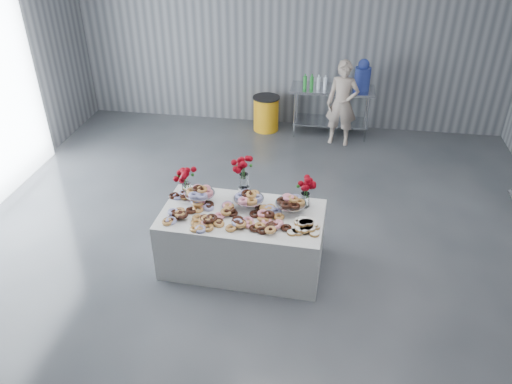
% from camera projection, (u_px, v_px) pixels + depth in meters
% --- Properties ---
extents(ground, '(9.00, 9.00, 0.00)m').
position_uv_depth(ground, '(251.00, 270.00, 6.11)').
color(ground, '#37393E').
rests_on(ground, ground).
extents(room_walls, '(8.04, 9.04, 4.02)m').
position_uv_depth(room_walls, '(223.00, 53.00, 4.82)').
color(room_walls, slate).
rests_on(room_walls, ground).
extents(display_table, '(1.93, 1.07, 0.75)m').
position_uv_depth(display_table, '(242.00, 239.00, 6.02)').
color(display_table, white).
rests_on(display_table, ground).
extents(prep_table, '(1.50, 0.60, 0.90)m').
position_uv_depth(prep_table, '(332.00, 103.00, 9.12)').
color(prep_table, silver).
rests_on(prep_table, ground).
extents(donut_mounds, '(1.83, 0.86, 0.09)m').
position_uv_depth(donut_mounds, '(241.00, 213.00, 5.76)').
color(donut_mounds, '#BB8044').
rests_on(donut_mounds, display_table).
extents(cake_stand_left, '(0.36, 0.36, 0.17)m').
position_uv_depth(cake_stand_left, '(200.00, 192.00, 5.97)').
color(cake_stand_left, silver).
rests_on(cake_stand_left, display_table).
extents(cake_stand_mid, '(0.36, 0.36, 0.17)m').
position_uv_depth(cake_stand_mid, '(249.00, 197.00, 5.87)').
color(cake_stand_mid, silver).
rests_on(cake_stand_mid, display_table).
extents(cake_stand_right, '(0.36, 0.36, 0.17)m').
position_uv_depth(cake_stand_right, '(291.00, 202.00, 5.78)').
color(cake_stand_right, silver).
rests_on(cake_stand_right, display_table).
extents(danish_pile, '(0.48, 0.48, 0.11)m').
position_uv_depth(danish_pile, '(305.00, 224.00, 5.55)').
color(danish_pile, white).
rests_on(danish_pile, display_table).
extents(bouquet_left, '(0.26, 0.26, 0.42)m').
position_uv_depth(bouquet_left, '(185.00, 175.00, 6.00)').
color(bouquet_left, white).
rests_on(bouquet_left, display_table).
extents(bouquet_right, '(0.26, 0.26, 0.42)m').
position_uv_depth(bouquet_right, '(306.00, 185.00, 5.80)').
color(bouquet_right, white).
rests_on(bouquet_right, display_table).
extents(bouquet_center, '(0.26, 0.26, 0.57)m').
position_uv_depth(bouquet_center, '(244.00, 171.00, 5.92)').
color(bouquet_center, silver).
rests_on(bouquet_center, display_table).
extents(water_jug, '(0.28, 0.28, 0.55)m').
position_uv_depth(water_jug, '(363.00, 76.00, 8.77)').
color(water_jug, blue).
rests_on(water_jug, prep_table).
extents(drink_bottles, '(0.54, 0.08, 0.27)m').
position_uv_depth(drink_bottles, '(315.00, 82.00, 8.86)').
color(drink_bottles, '#268C33').
rests_on(drink_bottles, prep_table).
extents(person, '(0.60, 0.43, 1.51)m').
position_uv_depth(person, '(342.00, 104.00, 8.72)').
color(person, '#CC8C93').
rests_on(person, ground).
extents(trash_barrel, '(0.51, 0.51, 0.66)m').
position_uv_depth(trash_barrel, '(266.00, 113.00, 9.43)').
color(trash_barrel, orange).
rests_on(trash_barrel, ground).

